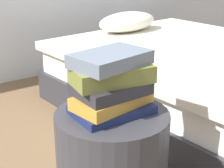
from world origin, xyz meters
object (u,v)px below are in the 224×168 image
object	(u,v)px
book_charcoal	(111,88)
book_slate	(110,59)
bed	(202,81)
book_ochre	(112,100)
book_olive	(114,75)
book_navy	(113,110)

from	to	relation	value
book_charcoal	book_slate	world-z (taller)	book_slate
bed	book_ochre	xyz separation A→B (m)	(-1.17, -0.54, 0.34)
book_ochre	bed	bearing A→B (deg)	17.20
bed	book_olive	bearing A→B (deg)	-159.23
book_slate	book_ochre	bearing A→B (deg)	-73.43
book_navy	book_ochre	bearing A→B (deg)	93.86
book_ochre	book_slate	bearing A→B (deg)	107.79
book_navy	book_slate	distance (m)	0.20
book_ochre	book_olive	world-z (taller)	book_olive
book_navy	book_slate	bearing A→B (deg)	105.25
book_navy	book_charcoal	xyz separation A→B (m)	(-0.00, 0.01, 0.08)
bed	book_navy	size ratio (longest dim) A/B	7.31
book_charcoal	book_slate	distance (m)	0.11
book_olive	book_charcoal	bearing A→B (deg)	121.55
book_ochre	book_slate	xyz separation A→B (m)	(-0.00, 0.01, 0.16)
book_navy	book_charcoal	distance (m)	0.09
bed	book_navy	bearing A→B (deg)	-159.36
book_charcoal	book_olive	xyz separation A→B (m)	(0.00, -0.01, 0.05)
bed	book_charcoal	size ratio (longest dim) A/B	8.14
book_navy	book_olive	world-z (taller)	book_olive
book_navy	book_olive	distance (m)	0.14
bed	book_ochre	distance (m)	1.33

